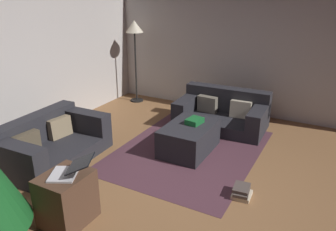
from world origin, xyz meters
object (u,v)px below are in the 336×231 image
object	(u,v)px
couch_left	(49,143)
corner_lamp	(135,33)
gift_box	(195,121)
couch_right	(223,113)
tv_remote	(191,124)
ottoman	(189,138)
book_stack	(242,192)
side_table	(67,199)
laptop	(70,170)

from	to	relation	value
couch_left	corner_lamp	xyz separation A→B (m)	(2.83, 0.35, 1.22)
gift_box	couch_right	bearing A→B (deg)	-3.65
couch_right	tv_remote	size ratio (longest dim) A/B	9.83
couch_right	tv_remote	world-z (taller)	couch_right
ottoman	book_stack	size ratio (longest dim) A/B	3.28
tv_remote	side_table	bearing A→B (deg)	-168.83
tv_remote	corner_lamp	bearing A→B (deg)	74.84
tv_remote	book_stack	world-z (taller)	tv_remote
gift_box	laptop	size ratio (longest dim) A/B	0.49
ottoman	gift_box	size ratio (longest dim) A/B	3.73
couch_right	couch_left	bearing A→B (deg)	51.21
couch_right	book_stack	world-z (taller)	couch_right
book_stack	ottoman	bearing A→B (deg)	53.92
gift_box	laptop	distance (m)	2.22
gift_box	corner_lamp	bearing A→B (deg)	53.51
ottoman	couch_left	bearing A→B (deg)	125.51
ottoman	gift_box	world-z (taller)	gift_box
couch_right	corner_lamp	bearing A→B (deg)	-13.58
side_table	laptop	bearing A→B (deg)	-62.72
tv_remote	laptop	world-z (taller)	laptop
book_stack	couch_right	bearing A→B (deg)	26.00
couch_left	corner_lamp	world-z (taller)	corner_lamp
ottoman	side_table	distance (m)	2.15
book_stack	corner_lamp	bearing A→B (deg)	52.17
ottoman	gift_box	distance (m)	0.27
gift_box	book_stack	distance (m)	1.41
side_table	ottoman	bearing A→B (deg)	-11.62
gift_box	book_stack	size ratio (longest dim) A/B	0.88
couch_left	gift_box	world-z (taller)	couch_left
book_stack	laptop	bearing A→B (deg)	132.05
corner_lamp	tv_remote	bearing A→B (deg)	-127.86
couch_left	couch_right	distance (m)	2.98
gift_box	laptop	bearing A→B (deg)	169.22
couch_left	laptop	xyz separation A→B (m)	(-0.88, -1.31, 0.37)
couch_right	tv_remote	bearing A→B (deg)	82.90
tv_remote	couch_left	bearing A→B (deg)	149.11
book_stack	corner_lamp	size ratio (longest dim) A/B	0.17
corner_lamp	ottoman	bearing A→B (deg)	-128.71
ottoman	side_table	xyz separation A→B (m)	(-2.11, 0.43, 0.07)
couch_left	side_table	xyz separation A→B (m)	(-0.91, -1.25, 0.03)
couch_left	gift_box	distance (m)	2.16
couch_left	ottoman	world-z (taller)	couch_left
tv_remote	side_table	world-z (taller)	side_table
tv_remote	book_stack	distance (m)	1.39
gift_box	corner_lamp	xyz separation A→B (m)	(1.53, 2.07, 1.00)
couch_left	couch_right	size ratio (longest dim) A/B	1.00
laptop	side_table	bearing A→B (deg)	117.28
corner_lamp	side_table	bearing A→B (deg)	-156.85
couch_left	side_table	size ratio (longest dim) A/B	2.77
side_table	book_stack	distance (m)	2.02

